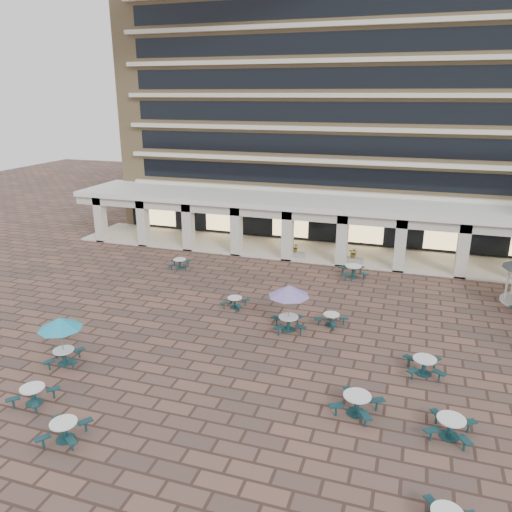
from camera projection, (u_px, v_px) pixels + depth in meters
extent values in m
plane|color=brown|center=(267.00, 331.00, 27.41)|extent=(120.00, 120.00, 0.00)
cube|color=tan|center=(346.00, 109.00, 47.04)|extent=(40.00, 15.00, 22.00)
cube|color=beige|center=(328.00, 192.00, 42.06)|extent=(36.80, 0.50, 0.35)
cube|color=black|center=(330.00, 176.00, 41.86)|extent=(35.20, 0.05, 1.60)
cube|color=beige|center=(330.00, 161.00, 41.25)|extent=(36.80, 0.50, 0.35)
cube|color=black|center=(331.00, 145.00, 41.05)|extent=(35.20, 0.05, 1.60)
cube|color=beige|center=(331.00, 129.00, 40.44)|extent=(36.80, 0.50, 0.35)
cube|color=black|center=(332.00, 112.00, 40.25)|extent=(35.20, 0.05, 1.60)
cube|color=beige|center=(333.00, 95.00, 39.63)|extent=(36.80, 0.50, 0.35)
cube|color=black|center=(334.00, 78.00, 39.44)|extent=(35.20, 0.05, 1.60)
cube|color=beige|center=(334.00, 60.00, 38.83)|extent=(36.80, 0.50, 0.35)
cube|color=black|center=(336.00, 42.00, 38.63)|extent=(35.20, 0.05, 1.60)
cube|color=beige|center=(336.00, 24.00, 38.02)|extent=(36.80, 0.50, 0.35)
cube|color=black|center=(337.00, 5.00, 37.82)|extent=(35.20, 0.05, 1.60)
cube|color=white|center=(322.00, 202.00, 39.66)|extent=(42.00, 6.60, 0.40)
cube|color=beige|center=(315.00, 216.00, 37.23)|extent=(42.00, 0.30, 0.90)
cube|color=black|center=(327.00, 223.00, 42.85)|extent=(38.00, 0.15, 3.20)
cube|color=beige|center=(320.00, 252.00, 40.95)|extent=(42.00, 6.00, 0.12)
cube|color=beige|center=(101.00, 219.00, 43.58)|extent=(0.80, 0.80, 4.00)
cube|color=beige|center=(143.00, 223.00, 42.34)|extent=(0.80, 0.80, 4.00)
cube|color=beige|center=(188.00, 226.00, 41.10)|extent=(0.80, 0.80, 4.00)
cube|color=beige|center=(236.00, 231.00, 39.86)|extent=(0.80, 0.80, 4.00)
cube|color=beige|center=(288.00, 235.00, 38.62)|extent=(0.80, 0.80, 4.00)
cube|color=beige|center=(342.00, 240.00, 37.38)|extent=(0.80, 0.80, 4.00)
cube|color=beige|center=(400.00, 245.00, 36.14)|extent=(0.80, 0.80, 4.00)
cube|color=beige|center=(463.00, 250.00, 34.89)|extent=(0.80, 0.80, 4.00)
cube|color=#FFD88C|center=(160.00, 213.00, 47.48)|extent=(3.20, 0.08, 2.40)
cube|color=#FFD88C|center=(222.00, 218.00, 45.60)|extent=(3.20, 0.08, 2.40)
cube|color=#FFD88C|center=(290.00, 223.00, 43.72)|extent=(3.20, 0.08, 2.40)
cube|color=#FFD88C|center=(364.00, 229.00, 41.84)|extent=(3.20, 0.08, 2.40)
cube|color=#FFD88C|center=(445.00, 235.00, 39.96)|extent=(3.20, 0.08, 2.40)
cylinder|color=#153C3F|center=(66.00, 439.00, 18.82)|extent=(0.71, 0.71, 0.04)
cylinder|color=#153C3F|center=(65.00, 432.00, 18.73)|extent=(0.18, 0.18, 0.67)
cylinder|color=white|center=(63.00, 423.00, 18.60)|extent=(1.01, 1.01, 0.05)
cube|color=#153C3F|center=(85.00, 421.00, 19.15)|extent=(0.55, 0.62, 0.05)
cylinder|color=#153C3F|center=(86.00, 426.00, 19.22)|extent=(0.08, 0.08, 0.43)
cube|color=#153C3F|center=(58.00, 419.00, 19.29)|extent=(0.62, 0.55, 0.05)
cylinder|color=#153C3F|center=(58.00, 424.00, 19.36)|extent=(0.08, 0.08, 0.43)
cube|color=#153C3F|center=(42.00, 438.00, 18.23)|extent=(0.55, 0.62, 0.05)
cylinder|color=#153C3F|center=(43.00, 443.00, 18.30)|extent=(0.08, 0.08, 0.43)
cube|color=#153C3F|center=(71.00, 440.00, 18.10)|extent=(0.62, 0.55, 0.05)
cylinder|color=#153C3F|center=(72.00, 446.00, 18.17)|extent=(0.08, 0.08, 0.43)
cylinder|color=#153C3F|center=(35.00, 403.00, 21.03)|extent=(0.71, 0.71, 0.04)
cylinder|color=#153C3F|center=(34.00, 396.00, 20.93)|extent=(0.18, 0.18, 0.67)
cylinder|color=white|center=(32.00, 388.00, 20.81)|extent=(1.01, 1.01, 0.05)
cube|color=#153C3F|center=(53.00, 389.00, 21.25)|extent=(0.59, 0.59, 0.05)
cylinder|color=#153C3F|center=(54.00, 394.00, 21.32)|extent=(0.08, 0.08, 0.42)
cube|color=#153C3F|center=(32.00, 385.00, 21.56)|extent=(0.59, 0.59, 0.05)
cylinder|color=#153C3F|center=(32.00, 389.00, 21.64)|extent=(0.08, 0.08, 0.42)
cube|color=#153C3F|center=(12.00, 399.00, 20.55)|extent=(0.59, 0.59, 0.05)
cylinder|color=#153C3F|center=(13.00, 404.00, 20.63)|extent=(0.08, 0.08, 0.42)
cube|color=#153C3F|center=(35.00, 404.00, 20.24)|extent=(0.59, 0.59, 0.05)
cylinder|color=#153C3F|center=(36.00, 409.00, 20.31)|extent=(0.08, 0.08, 0.42)
cube|color=#153C3F|center=(431.00, 501.00, 15.43)|extent=(0.52, 0.59, 0.05)
cylinder|color=#153C3F|center=(431.00, 507.00, 15.49)|extent=(0.08, 0.08, 0.41)
cylinder|color=#153C3F|center=(356.00, 413.00, 20.37)|extent=(0.79, 0.79, 0.05)
cylinder|color=#153C3F|center=(357.00, 405.00, 20.26)|extent=(0.20, 0.20, 0.75)
cylinder|color=white|center=(357.00, 396.00, 20.12)|extent=(1.13, 1.13, 0.06)
cube|color=#153C3F|center=(377.00, 400.00, 20.39)|extent=(0.70, 0.58, 0.06)
cylinder|color=#153C3F|center=(377.00, 406.00, 20.47)|extent=(0.09, 0.09, 0.47)
cube|color=#153C3F|center=(349.00, 391.00, 21.04)|extent=(0.58, 0.70, 0.06)
cylinder|color=#153C3F|center=(348.00, 396.00, 21.12)|extent=(0.09, 0.09, 0.47)
cube|color=#153C3F|center=(336.00, 405.00, 20.05)|extent=(0.70, 0.58, 0.06)
cylinder|color=#153C3F|center=(336.00, 411.00, 20.13)|extent=(0.09, 0.09, 0.47)
cube|color=#153C3F|center=(366.00, 416.00, 19.40)|extent=(0.58, 0.70, 0.06)
cylinder|color=#153C3F|center=(365.00, 421.00, 19.48)|extent=(0.09, 0.09, 0.47)
cylinder|color=#153C3F|center=(65.00, 363.00, 24.11)|extent=(0.70, 0.70, 0.04)
cylinder|color=#153C3F|center=(64.00, 358.00, 24.01)|extent=(0.18, 0.18, 0.66)
cylinder|color=white|center=(63.00, 350.00, 23.89)|extent=(0.99, 0.99, 0.05)
cube|color=#153C3F|center=(79.00, 350.00, 24.53)|extent=(0.47, 0.61, 0.05)
cylinder|color=#153C3F|center=(79.00, 354.00, 24.60)|extent=(0.08, 0.08, 0.42)
cube|color=#153C3F|center=(56.00, 350.00, 24.47)|extent=(0.61, 0.47, 0.05)
cylinder|color=#153C3F|center=(57.00, 354.00, 24.54)|extent=(0.08, 0.08, 0.42)
cube|color=#153C3F|center=(49.00, 362.00, 23.43)|extent=(0.47, 0.61, 0.05)
cylinder|color=#153C3F|center=(49.00, 366.00, 23.50)|extent=(0.08, 0.08, 0.42)
cube|color=#153C3F|center=(72.00, 361.00, 23.49)|extent=(0.61, 0.47, 0.05)
cylinder|color=#153C3F|center=(73.00, 365.00, 23.56)|extent=(0.08, 0.08, 0.42)
cylinder|color=gray|center=(62.00, 341.00, 23.75)|extent=(0.05, 0.05, 2.38)
cone|color=teal|center=(60.00, 323.00, 23.45)|extent=(2.09, 2.09, 0.55)
cylinder|color=#153C3F|center=(235.00, 307.00, 30.41)|extent=(0.62, 0.62, 0.04)
cylinder|color=#153C3F|center=(235.00, 303.00, 30.33)|extent=(0.16, 0.16, 0.58)
cylinder|color=white|center=(235.00, 298.00, 30.22)|extent=(0.88, 0.88, 0.04)
cube|color=#153C3F|center=(245.00, 300.00, 30.54)|extent=(0.53, 0.50, 0.04)
cylinder|color=#153C3F|center=(245.00, 303.00, 30.61)|extent=(0.07, 0.07, 0.37)
cube|color=#153C3F|center=(231.00, 298.00, 30.90)|extent=(0.50, 0.53, 0.04)
cylinder|color=#153C3F|center=(231.00, 301.00, 30.97)|extent=(0.07, 0.07, 0.37)
cube|color=#153C3F|center=(224.00, 303.00, 30.05)|extent=(0.53, 0.50, 0.04)
cylinder|color=#153C3F|center=(224.00, 307.00, 30.11)|extent=(0.07, 0.07, 0.37)
cube|color=#153C3F|center=(239.00, 306.00, 29.69)|extent=(0.50, 0.53, 0.04)
cylinder|color=#153C3F|center=(239.00, 309.00, 29.75)|extent=(0.07, 0.07, 0.37)
cylinder|color=#153C3F|center=(288.00, 330.00, 27.52)|extent=(0.76, 0.76, 0.04)
cylinder|color=#153C3F|center=(288.00, 324.00, 27.41)|extent=(0.20, 0.20, 0.72)
cylinder|color=white|center=(288.00, 317.00, 27.28)|extent=(1.09, 1.09, 0.05)
cube|color=#153C3F|center=(298.00, 317.00, 27.98)|extent=(0.52, 0.67, 0.05)
cylinder|color=#153C3F|center=(298.00, 321.00, 28.06)|extent=(0.09, 0.09, 0.46)
cube|color=#153C3F|center=(276.00, 318.00, 27.91)|extent=(0.67, 0.52, 0.05)
cylinder|color=#153C3F|center=(276.00, 322.00, 27.99)|extent=(0.09, 0.09, 0.46)
cube|color=#153C3F|center=(279.00, 327.00, 26.78)|extent=(0.52, 0.67, 0.05)
cylinder|color=#153C3F|center=(279.00, 332.00, 26.86)|extent=(0.09, 0.09, 0.46)
cube|color=#153C3F|center=(301.00, 327.00, 26.84)|extent=(0.67, 0.52, 0.05)
cylinder|color=#153C3F|center=(301.00, 331.00, 26.92)|extent=(0.09, 0.09, 0.46)
cylinder|color=gray|center=(289.00, 308.00, 27.12)|extent=(0.05, 0.05, 2.61)
cone|color=#7F6DB5|center=(289.00, 291.00, 26.80)|extent=(2.28, 2.28, 0.60)
cylinder|color=#153C3F|center=(449.00, 436.00, 18.99)|extent=(0.75, 0.75, 0.04)
cylinder|color=#153C3F|center=(450.00, 429.00, 18.88)|extent=(0.19, 0.19, 0.70)
cylinder|color=white|center=(451.00, 419.00, 18.75)|extent=(1.07, 1.07, 0.05)
cube|color=#153C3F|center=(469.00, 422.00, 19.07)|extent=(0.65, 0.58, 0.05)
cylinder|color=#153C3F|center=(468.00, 428.00, 19.14)|extent=(0.09, 0.09, 0.45)
cube|color=#153C3F|center=(437.00, 413.00, 19.61)|extent=(0.58, 0.65, 0.05)
cylinder|color=#153C3F|center=(436.00, 418.00, 19.68)|extent=(0.09, 0.09, 0.45)
cube|color=#153C3F|center=(431.00, 430.00, 18.62)|extent=(0.65, 0.58, 0.05)
cylinder|color=#153C3F|center=(431.00, 435.00, 18.70)|extent=(0.09, 0.09, 0.45)
cube|color=#153C3F|center=(465.00, 440.00, 18.09)|extent=(0.58, 0.65, 0.05)
cylinder|color=#153C3F|center=(464.00, 446.00, 18.16)|extent=(0.09, 0.09, 0.45)
cylinder|color=#153C3F|center=(180.00, 268.00, 37.29)|extent=(0.66, 0.66, 0.04)
cylinder|color=#153C3F|center=(180.00, 264.00, 37.20)|extent=(0.17, 0.17, 0.62)
cylinder|color=white|center=(180.00, 259.00, 37.09)|extent=(0.94, 0.94, 0.05)
cube|color=#153C3F|center=(188.00, 261.00, 37.64)|extent=(0.48, 0.58, 0.05)
cylinder|color=#153C3F|center=(188.00, 263.00, 37.71)|extent=(0.08, 0.08, 0.39)
cube|color=#153C3F|center=(174.00, 261.00, 37.68)|extent=(0.58, 0.48, 0.05)
cylinder|color=#153C3F|center=(174.00, 263.00, 37.75)|extent=(0.08, 0.08, 0.39)
cube|color=#153C3F|center=(172.00, 265.00, 36.70)|extent=(0.48, 0.58, 0.05)
cylinder|color=#153C3F|center=(172.00, 268.00, 36.76)|extent=(0.08, 0.08, 0.39)
cube|color=#153C3F|center=(185.00, 265.00, 36.66)|extent=(0.58, 0.48, 0.05)
cylinder|color=#153C3F|center=(186.00, 268.00, 36.73)|extent=(0.08, 0.08, 0.39)
cylinder|color=#153C3F|center=(331.00, 325.00, 28.11)|extent=(0.63, 0.63, 0.04)
cylinder|color=#153C3F|center=(331.00, 320.00, 28.02)|extent=(0.16, 0.16, 0.60)
cylinder|color=white|center=(332.00, 314.00, 27.91)|extent=(0.91, 0.91, 0.05)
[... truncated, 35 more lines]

